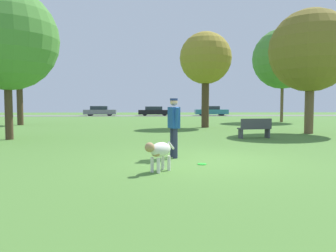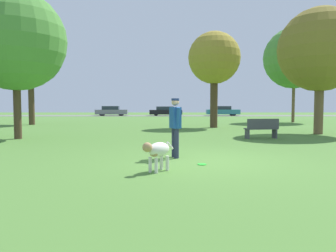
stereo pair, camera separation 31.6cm
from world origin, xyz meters
name	(u,v)px [view 1 (the left image)]	position (x,y,z in m)	size (l,w,h in m)	color
ground_plane	(204,161)	(0.00, 0.00, 0.00)	(120.00, 120.00, 0.00)	#4C7A33
far_road_strip	(162,116)	(0.00, 37.59, 0.01)	(120.00, 6.00, 0.01)	slate
person	(174,123)	(-0.73, 0.52, 0.92)	(0.32, 0.67, 1.58)	#2D334C
dog	(159,151)	(-1.16, -1.34, 0.44)	(0.69, 0.82, 0.65)	silver
frisbee	(202,164)	(-0.14, -0.54, 0.01)	(0.21, 0.21, 0.02)	#33D838
tree_near_left	(7,40)	(-7.16, 5.51, 4.04)	(4.10, 4.10, 6.10)	#4C3826
tree_far_left	(19,53)	(-10.78, 15.75, 5.10)	(4.57, 4.57, 7.41)	#4C3826
tree_mid_center	(206,59)	(2.04, 12.59, 4.33)	(3.27, 3.27, 6.02)	#4C3826
tree_near_right	(311,51)	(6.46, 7.78, 4.07)	(4.03, 4.03, 6.10)	brown
tree_far_right	(283,59)	(9.65, 19.21, 5.33)	(5.03, 5.03, 7.85)	brown
parked_car_grey	(100,111)	(-8.58, 37.35, 0.66)	(4.45, 1.96, 1.34)	slate
parked_car_black	(154,111)	(-1.07, 37.36, 0.63)	(4.51, 1.77, 1.29)	black
parked_car_teal	(211,111)	(6.86, 37.29, 0.67)	(4.56, 1.72, 1.34)	teal
park_bench	(255,128)	(3.04, 5.53, 0.45)	(1.45, 0.64, 0.84)	#47474C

